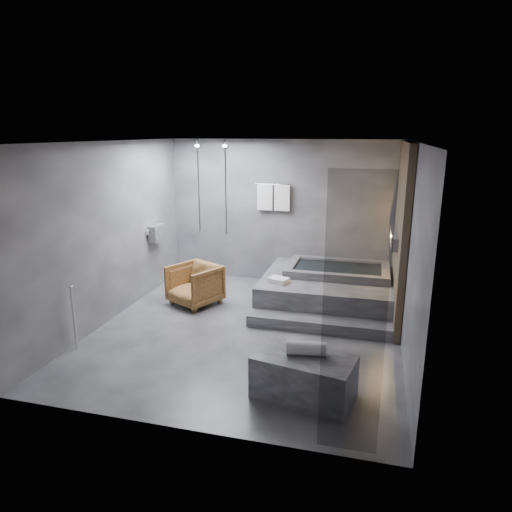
# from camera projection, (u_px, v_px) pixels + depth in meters

# --- Properties ---
(room) EXTENTS (5.00, 5.04, 2.82)m
(room) POSITION_uv_depth(u_px,v_px,m) (278.00, 217.00, 6.66)
(room) COLOR #323235
(room) RESTS_ON ground
(tub_deck) EXTENTS (2.20, 2.00, 0.50)m
(tub_deck) POSITION_uv_depth(u_px,v_px,m) (327.00, 289.00, 8.02)
(tub_deck) COLOR #37373A
(tub_deck) RESTS_ON ground
(tub_step) EXTENTS (2.20, 0.36, 0.18)m
(tub_step) POSITION_uv_depth(u_px,v_px,m) (319.00, 324.00, 6.96)
(tub_step) COLOR #37373A
(tub_step) RESTS_ON ground
(concrete_bench) EXTENTS (1.21, 0.82, 0.50)m
(concrete_bench) POSITION_uv_depth(u_px,v_px,m) (304.00, 377.00, 5.17)
(concrete_bench) COLOR #38383A
(concrete_bench) RESTS_ON ground
(driftwood_chair) EXTENTS (1.02, 1.03, 0.71)m
(driftwood_chair) POSITION_uv_depth(u_px,v_px,m) (195.00, 285.00, 7.95)
(driftwood_chair) COLOR #4A2C12
(driftwood_chair) RESTS_ON ground
(rolled_towel) EXTENTS (0.46, 0.22, 0.16)m
(rolled_towel) POSITION_uv_depth(u_px,v_px,m) (306.00, 348.00, 5.13)
(rolled_towel) COLOR silver
(rolled_towel) RESTS_ON concrete_bench
(deck_towel) EXTENTS (0.37, 0.32, 0.08)m
(deck_towel) POSITION_uv_depth(u_px,v_px,m) (278.00, 280.00, 7.59)
(deck_towel) COLOR silver
(deck_towel) RESTS_ON tub_deck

